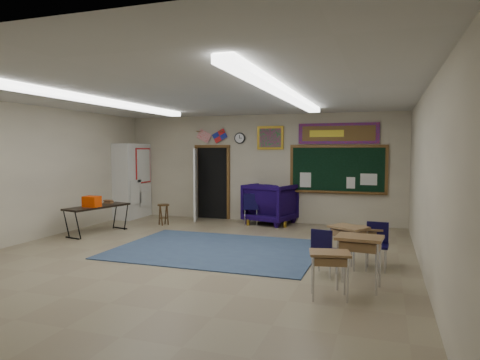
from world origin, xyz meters
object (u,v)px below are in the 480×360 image
(folding_table, at_px, (97,218))
(wooden_stool, at_px, (164,214))
(student_desk_front_left, at_px, (348,244))
(student_desk_front_right, at_px, (364,244))
(wingback_armchair, at_px, (271,203))

(folding_table, height_order, wooden_stool, folding_table)
(student_desk_front_left, relative_size, student_desk_front_right, 1.09)
(folding_table, distance_m, wooden_stool, 1.83)
(student_desk_front_right, xyz_separation_m, folding_table, (-6.21, 0.87, -0.00))
(student_desk_front_left, bearing_deg, wingback_armchair, 153.79)
(wingback_armchair, distance_m, wooden_stool, 2.92)
(student_desk_front_right, bearing_deg, folding_table, 160.72)
(wooden_stool, bearing_deg, student_desk_front_left, -27.68)
(wingback_armchair, distance_m, student_desk_front_right, 4.45)
(student_desk_front_left, relative_size, wooden_stool, 1.31)
(wingback_armchair, bearing_deg, folding_table, 52.46)
(student_desk_front_left, height_order, wooden_stool, student_desk_front_left)
(wingback_armchair, relative_size, folding_table, 0.71)
(student_desk_front_right, distance_m, folding_table, 6.27)
(wooden_stool, bearing_deg, student_desk_front_right, -24.78)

